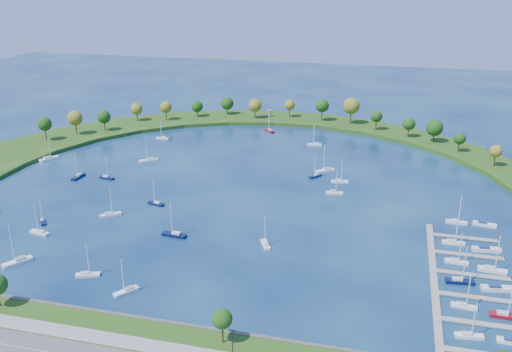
% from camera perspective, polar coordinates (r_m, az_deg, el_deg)
% --- Properties ---
extents(ground, '(700.00, 700.00, 0.00)m').
position_cam_1_polar(ground, '(243.42, -1.43, -1.18)').
color(ground, '#081948').
rests_on(ground, ground).
extents(breakwater, '(286.74, 247.64, 2.00)m').
position_cam_1_polar(breakwater, '(300.91, -7.44, 3.12)').
color(breakwater, '#264A13').
rests_on(breakwater, ground).
extents(breakwater_trees, '(237.34, 89.80, 15.90)m').
position_cam_1_polar(breakwater_trees, '(326.72, 0.69, 6.40)').
color(breakwater_trees, '#382314').
rests_on(breakwater_trees, breakwater).
extents(harbor_tower, '(2.60, 2.60, 4.33)m').
position_cam_1_polar(harbor_tower, '(353.16, 1.38, 6.42)').
color(harbor_tower, gray).
rests_on(harbor_tower, breakwater).
extents(dock_system, '(24.28, 82.00, 1.60)m').
position_cam_1_polar(dock_system, '(181.83, 20.10, -10.34)').
color(dock_system, gray).
rests_on(dock_system, ground).
extents(moored_boat_0, '(7.77, 6.64, 11.81)m').
position_cam_1_polar(moored_boat_0, '(222.47, -14.69, -3.78)').
color(moored_boat_0, white).
rests_on(moored_boat_0, ground).
extents(moored_boat_1, '(7.32, 3.14, 10.42)m').
position_cam_1_polar(moored_boat_1, '(262.01, -15.04, -0.10)').
color(moored_boat_1, '#09113D').
rests_on(moored_boat_1, ground).
extents(moored_boat_2, '(6.25, 7.48, 11.29)m').
position_cam_1_polar(moored_boat_2, '(171.42, -13.15, -11.33)').
color(moored_boat_2, white).
rests_on(moored_boat_2, ground).
extents(moored_boat_4, '(7.41, 2.91, 10.60)m').
position_cam_1_polar(moored_boat_4, '(238.49, 8.05, -1.63)').
color(moored_boat_4, white).
rests_on(moored_boat_4, ground).
extents(moored_boat_5, '(7.68, 4.65, 10.92)m').
position_cam_1_polar(moored_boat_5, '(182.92, -16.89, -9.56)').
color(moored_boat_5, white).
rests_on(moored_boat_5, ground).
extents(moored_boat_6, '(7.05, 10.03, 14.53)m').
position_cam_1_polar(moored_boat_6, '(296.68, -20.46, 1.72)').
color(moored_boat_6, white).
rests_on(moored_boat_6, ground).
extents(moored_boat_7, '(7.98, 3.40, 11.36)m').
position_cam_1_polar(moored_boat_7, '(303.11, 6.04, 3.29)').
color(moored_boat_7, white).
rests_on(moored_boat_7, ground).
extents(moored_boat_8, '(7.99, 3.66, 11.34)m').
position_cam_1_polar(moored_boat_8, '(251.27, 8.57, -0.49)').
color(moored_boat_8, white).
rests_on(moored_boat_8, ground).
extents(moored_boat_9, '(2.76, 8.51, 12.36)m').
position_cam_1_polar(moored_boat_9, '(266.89, -17.75, 0.01)').
color(moored_boat_9, '#09113D').
rests_on(moored_boat_9, ground).
extents(moored_boat_10, '(5.60, 6.43, 9.84)m').
position_cam_1_polar(moored_boat_10, '(256.55, 6.12, 0.06)').
color(moored_boat_10, '#09113D').
rests_on(moored_boat_10, ground).
extents(moored_boat_11, '(8.90, 7.78, 13.64)m').
position_cam_1_polar(moored_boat_11, '(280.90, -10.94, 1.65)').
color(moored_boat_11, white).
rests_on(moored_boat_11, ground).
extents(moored_boat_12, '(5.53, 5.89, 9.28)m').
position_cam_1_polar(moored_boat_12, '(224.63, -21.03, -4.30)').
color(moored_boat_12, '#09113D').
rests_on(moored_boat_12, ground).
extents(moored_boat_13, '(5.11, 7.58, 10.91)m').
position_cam_1_polar(moored_boat_13, '(193.08, 0.98, -6.93)').
color(moored_boat_13, white).
rests_on(moored_boat_13, ground).
extents(moored_boat_14, '(8.07, 3.61, 11.47)m').
position_cam_1_polar(moored_boat_14, '(215.84, -21.30, -5.34)').
color(moored_boat_14, white).
rests_on(moored_boat_14, ground).
extents(moored_boat_15, '(7.38, 9.24, 13.76)m').
position_cam_1_polar(moored_boat_15, '(197.76, -23.24, -8.01)').
color(moored_boat_15, white).
rests_on(moored_boat_15, ground).
extents(moored_boat_16, '(8.96, 7.96, 13.82)m').
position_cam_1_polar(moored_boat_16, '(263.54, 7.10, 0.61)').
color(moored_boat_16, white).
rests_on(moored_boat_16, ground).
extents(moored_boat_17, '(7.28, 7.31, 11.85)m').
position_cam_1_polar(moored_boat_17, '(327.82, 1.40, 4.72)').
color(moored_boat_17, maroon).
rests_on(moored_boat_17, ground).
extents(moored_boat_18, '(9.08, 3.26, 13.08)m').
position_cam_1_polar(moored_boat_18, '(201.60, -8.37, -5.90)').
color(moored_boat_18, '#09113D').
rests_on(moored_boat_18, ground).
extents(moored_boat_20, '(7.18, 2.41, 10.39)m').
position_cam_1_polar(moored_boat_20, '(317.54, -9.56, 3.91)').
color(moored_boat_20, white).
rests_on(moored_boat_20, ground).
extents(moored_boat_21, '(7.44, 3.70, 10.54)m').
position_cam_1_polar(moored_boat_21, '(228.93, -10.22, -2.72)').
color(moored_boat_21, '#09113D').
rests_on(moored_boat_21, ground).
extents(docked_boat_0, '(7.45, 2.97, 10.65)m').
position_cam_1_polar(docked_boat_0, '(159.42, 20.99, -14.94)').
color(docked_boat_0, white).
rests_on(docked_boat_0, ground).
extents(docked_boat_1, '(7.67, 2.52, 1.54)m').
position_cam_1_polar(docked_boat_1, '(161.60, 24.76, -15.15)').
color(docked_boat_1, white).
rests_on(docked_boat_1, ground).
extents(docked_boat_2, '(7.29, 2.63, 10.50)m').
position_cam_1_polar(docked_boat_2, '(171.02, 20.54, -12.28)').
color(docked_boat_2, white).
rests_on(docked_boat_2, ground).
extents(docked_boat_3, '(8.24, 2.53, 12.01)m').
position_cam_1_polar(docked_boat_3, '(170.94, 24.17, -12.84)').
color(docked_boat_3, maroon).
rests_on(docked_boat_3, ground).
extents(docked_boat_4, '(8.73, 3.32, 12.53)m').
position_cam_1_polar(docked_boat_4, '(182.61, 20.16, -10.01)').
color(docked_boat_4, '#09113D').
rests_on(docked_boat_4, ground).
extents(docked_boat_5, '(9.80, 4.18, 1.94)m').
position_cam_1_polar(docked_boat_5, '(183.05, 23.48, -10.50)').
color(docked_boat_5, white).
rests_on(docked_boat_5, ground).
extents(docked_boat_6, '(7.54, 2.62, 10.88)m').
position_cam_1_polar(docked_boat_6, '(193.62, 19.86, -8.17)').
color(docked_boat_6, white).
rests_on(docked_boat_6, ground).
extents(docked_boat_7, '(8.96, 3.53, 12.82)m').
position_cam_1_polar(docked_boat_7, '(192.55, 23.05, -8.78)').
color(docked_boat_7, white).
rests_on(docked_boat_7, ground).
extents(docked_boat_8, '(7.69, 2.20, 11.28)m').
position_cam_1_polar(docked_boat_8, '(205.91, 19.56, -6.37)').
color(docked_boat_8, white).
rests_on(docked_boat_8, ground).
extents(docked_boat_9, '(9.75, 3.97, 1.93)m').
position_cam_1_polar(docked_boat_9, '(205.12, 22.52, -6.94)').
color(docked_boat_9, white).
rests_on(docked_boat_9, ground).
extents(docked_boat_10, '(7.77, 2.28, 11.37)m').
position_cam_1_polar(docked_boat_10, '(222.30, 19.85, -4.39)').
color(docked_boat_10, white).
rests_on(docked_boat_10, ground).
extents(docked_boat_11, '(8.70, 3.67, 1.72)m').
position_cam_1_polar(docked_boat_11, '(224.29, 22.36, -4.58)').
color(docked_boat_11, white).
rests_on(docked_boat_11, ground).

